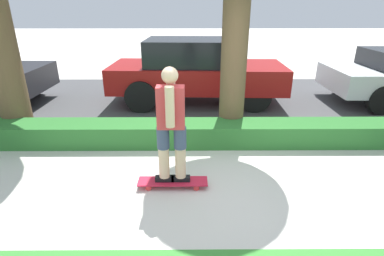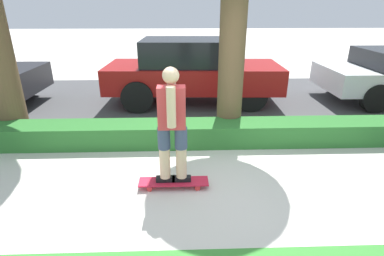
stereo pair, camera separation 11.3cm
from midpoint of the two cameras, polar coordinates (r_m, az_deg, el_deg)
name	(u,v)px [view 2 (the right image)]	position (r m, az deg, el deg)	size (l,w,h in m)	color
ground_plane	(207,194)	(4.15, 2.05, -12.43)	(60.00, 60.00, 0.00)	beige
street_asphalt	(194,101)	(7.96, -0.01, 5.17)	(18.59, 5.00, 0.01)	#474749
hedge_row	(200,133)	(5.45, 0.94, -0.99)	(18.59, 0.60, 0.41)	#2D702D
skateboard	(174,182)	(4.26, -4.29, -10.23)	(0.97, 0.24, 0.10)	red
skater_person	(172,125)	(3.86, -4.66, 0.63)	(0.48, 0.41, 1.59)	black
parked_car_middle	(192,70)	(7.70, -0.45, 10.99)	(4.38, 1.88, 1.60)	maroon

